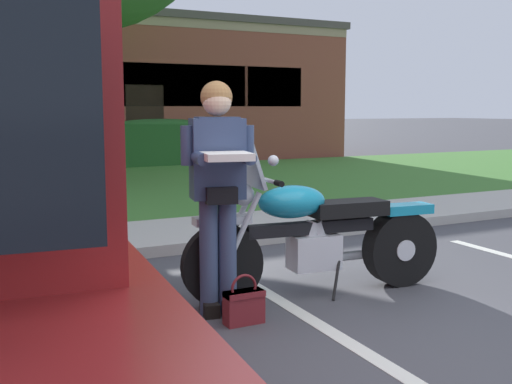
{
  "coord_description": "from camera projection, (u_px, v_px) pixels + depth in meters",
  "views": [
    {
      "loc": [
        -2.43,
        -2.79,
        1.51
      ],
      "look_at": [
        -0.16,
        1.58,
        0.85
      ],
      "focal_mm": 43.89,
      "sensor_mm": 36.0,
      "label": 1
    }
  ],
  "objects": [
    {
      "name": "motorcycle",
      "position": [
        325.0,
        235.0,
        5.08
      ],
      "size": [
        2.24,
        0.82,
        1.26
      ],
      "color": "black",
      "rests_on": "ground"
    },
    {
      "name": "hedge_center_left",
      "position": [
        160.0,
        142.0,
        16.17
      ],
      "size": [
        2.56,
        0.9,
        1.24
      ],
      "color": "#235623",
      "rests_on": "ground"
    },
    {
      "name": "grass_lawn",
      "position": [
        83.0,
        189.0,
        11.51
      ],
      "size": [
        60.0,
        7.81,
        0.06
      ],
      "primitive_type": "cube",
      "color": "#3D752D",
      "rests_on": "ground"
    },
    {
      "name": "rider_person",
      "position": [
        218.0,
        179.0,
        4.5
      ],
      "size": [
        0.53,
        0.63,
        1.7
      ],
      "color": "black",
      "rests_on": "ground"
    },
    {
      "name": "stall_stripe_1",
      "position": [
        365.0,
        352.0,
        3.89
      ],
      "size": [
        0.32,
        4.4,
        0.01
      ],
      "primitive_type": "cube",
      "rotation": [
        0.0,
        0.0,
        -0.05
      ],
      "color": "silver",
      "rests_on": "ground"
    },
    {
      "name": "concrete_walk",
      "position": [
        168.0,
        233.0,
        7.41
      ],
      "size": [
        60.0,
        1.5,
        0.08
      ],
      "primitive_type": "cube",
      "color": "#B7B2A8",
      "rests_on": "ground"
    },
    {
      "name": "curb_strip",
      "position": [
        195.0,
        245.0,
        6.66
      ],
      "size": [
        60.0,
        0.2,
        0.12
      ],
      "primitive_type": "cube",
      "color": "#B7B2A8",
      "rests_on": "ground"
    },
    {
      "name": "handbag",
      "position": [
        244.0,
        304.0,
        4.4
      ],
      "size": [
        0.28,
        0.13,
        0.36
      ],
      "color": "maroon",
      "rests_on": "ground"
    },
    {
      "name": "ground_plane",
      "position": [
        400.0,
        361.0,
        3.76
      ],
      "size": [
        140.0,
        140.0,
        0.0
      ],
      "primitive_type": "plane",
      "color": "#424247"
    }
  ]
}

